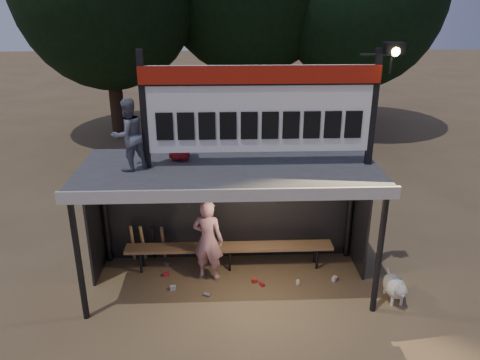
% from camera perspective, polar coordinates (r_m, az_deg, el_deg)
% --- Properties ---
extents(ground, '(80.00, 80.00, 0.00)m').
position_cam_1_polar(ground, '(8.89, -1.21, -12.45)').
color(ground, brown).
rests_on(ground, ground).
extents(player, '(0.67, 0.54, 1.59)m').
position_cam_1_polar(player, '(8.66, -3.92, -7.32)').
color(player, silver).
rests_on(player, ground).
extents(child_a, '(0.72, 0.71, 1.17)m').
position_cam_1_polar(child_a, '(7.69, -13.46, 5.37)').
color(child_a, slate).
rests_on(child_a, dugout_shelter).
extents(child_b, '(0.53, 0.39, 1.00)m').
position_cam_1_polar(child_b, '(8.04, -7.49, 5.83)').
color(child_b, maroon).
rests_on(child_b, dugout_shelter).
extents(dugout_shelter, '(5.10, 2.08, 2.32)m').
position_cam_1_polar(dugout_shelter, '(8.24, -1.35, -0.77)').
color(dugout_shelter, '#3E3E40').
rests_on(dugout_shelter, ground).
extents(scoreboard_assembly, '(4.10, 0.27, 1.99)m').
position_cam_1_polar(scoreboard_assembly, '(7.58, 2.86, 8.96)').
color(scoreboard_assembly, black).
rests_on(scoreboard_assembly, dugout_shelter).
extents(bench, '(4.00, 0.35, 0.48)m').
position_cam_1_polar(bench, '(9.13, -1.31, -8.26)').
color(bench, olive).
rests_on(bench, ground).
extents(dog, '(0.36, 0.81, 0.49)m').
position_cam_1_polar(dog, '(8.72, 18.39, -12.25)').
color(dog, beige).
rests_on(dog, ground).
extents(bats, '(0.68, 0.35, 0.84)m').
position_cam_1_polar(bats, '(9.49, -11.14, -7.52)').
color(bats, '#A17A4B').
rests_on(bats, ground).
extents(litter, '(3.32, 1.17, 0.08)m').
position_cam_1_polar(litter, '(8.90, -0.93, -12.14)').
color(litter, red).
rests_on(litter, ground).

